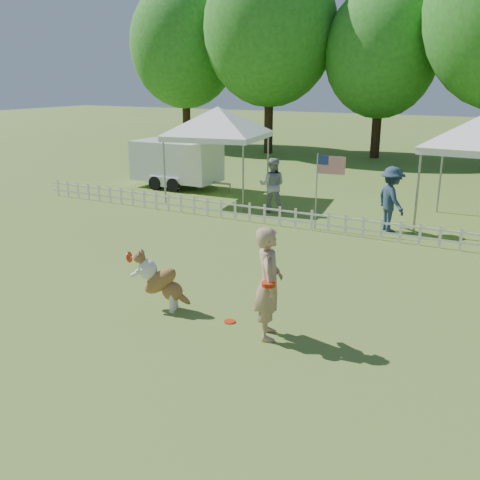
{
  "coord_description": "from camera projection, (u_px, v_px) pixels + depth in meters",
  "views": [
    {
      "loc": [
        4.44,
        -6.99,
        4.2
      ],
      "look_at": [
        -0.39,
        2.0,
        1.1
      ],
      "focal_mm": 40.0,
      "sensor_mm": 36.0,
      "label": 1
    }
  ],
  "objects": [
    {
      "name": "tree_center_left",
      "position": [
        381.0,
        64.0,
        28.03
      ],
      "size": [
        6.0,
        6.0,
        9.8
      ],
      "primitive_type": null,
      "color": "#27641C",
      "rests_on": "ground"
    },
    {
      "name": "ground",
      "position": [
        205.0,
        335.0,
        9.13
      ],
      "size": [
        120.0,
        120.0,
        0.0
      ],
      "primitive_type": "plane",
      "color": "#426720",
      "rests_on": "ground"
    },
    {
      "name": "flag_pole",
      "position": [
        316.0,
        192.0,
        15.21
      ],
      "size": [
        0.85,
        0.16,
        2.19
      ],
      "primitive_type": null,
      "rotation": [
        0.0,
        0.0,
        0.08
      ],
      "color": "gray",
      "rests_on": "ground"
    },
    {
      "name": "tree_far_left",
      "position": [
        185.0,
        56.0,
        32.87
      ],
      "size": [
        6.6,
        6.6,
        11.0
      ],
      "primitive_type": null,
      "color": "#27641C",
      "rests_on": "ground"
    },
    {
      "name": "tree_left",
      "position": [
        270.0,
        44.0,
        29.59
      ],
      "size": [
        7.4,
        7.4,
        12.0
      ],
      "primitive_type": null,
      "color": "#27641C",
      "rests_on": "ground"
    },
    {
      "name": "picket_fence",
      "position": [
        337.0,
        224.0,
        14.94
      ],
      "size": [
        22.0,
        0.08,
        0.6
      ],
      "primitive_type": null,
      "color": "white",
      "rests_on": "ground"
    },
    {
      "name": "frisbee_on_turf",
      "position": [
        230.0,
        321.0,
        9.59
      ],
      "size": [
        0.22,
        0.22,
        0.02
      ],
      "primitive_type": "cylinder",
      "rotation": [
        0.0,
        0.0,
        0.06
      ],
      "color": "red",
      "rests_on": "ground"
    },
    {
      "name": "handler",
      "position": [
        269.0,
        283.0,
        8.8
      ],
      "size": [
        0.71,
        0.83,
        1.92
      ],
      "primitive_type": "imported",
      "rotation": [
        0.0,
        0.0,
        2.01
      ],
      "color": "tan",
      "rests_on": "ground"
    },
    {
      "name": "canopy_tent_left",
      "position": [
        218.0,
        155.0,
        18.95
      ],
      "size": [
        3.54,
        3.54,
        3.19
      ],
      "primitive_type": null,
      "rotation": [
        0.0,
        0.0,
        0.16
      ],
      "color": "white",
      "rests_on": "ground"
    },
    {
      "name": "dog",
      "position": [
        161.0,
        281.0,
        9.98
      ],
      "size": [
        1.15,
        0.62,
        1.13
      ],
      "primitive_type": null,
      "rotation": [
        0.0,
        0.0,
        0.24
      ],
      "color": "brown",
      "rests_on": "ground"
    },
    {
      "name": "cargo_trailer",
      "position": [
        177.0,
        164.0,
        21.2
      ],
      "size": [
        4.26,
        1.88,
        1.87
      ],
      "primitive_type": null,
      "rotation": [
        0.0,
        0.0,
        -0.0
      ],
      "color": "white",
      "rests_on": "ground"
    },
    {
      "name": "spectator_a",
      "position": [
        272.0,
        185.0,
        17.31
      ],
      "size": [
        1.02,
        0.9,
        1.76
      ],
      "primitive_type": "imported",
      "rotation": [
        0.0,
        0.0,
        3.47
      ],
      "color": "#9B9BA0",
      "rests_on": "ground"
    },
    {
      "name": "spectator_b",
      "position": [
        391.0,
        199.0,
        15.08
      ],
      "size": [
        1.3,
        1.35,
        1.85
      ],
      "primitive_type": "imported",
      "rotation": [
        0.0,
        0.0,
        2.29
      ],
      "color": "#23354A",
      "rests_on": "ground"
    }
  ]
}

